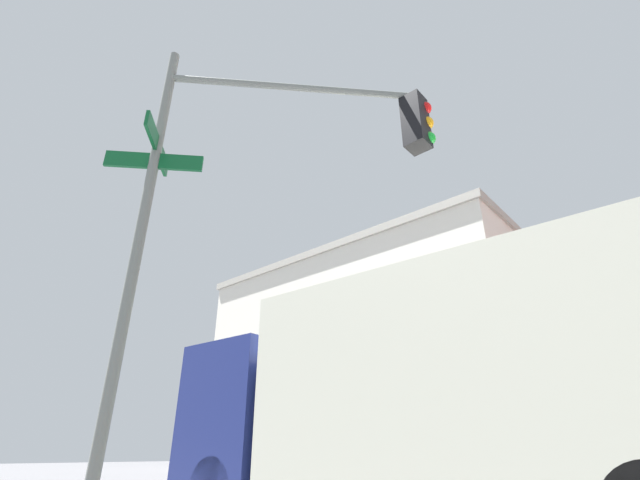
{
  "coord_description": "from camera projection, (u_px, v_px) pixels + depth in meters",
  "views": [
    {
      "loc": [
        -2.28,
        -8.78,
        1.05
      ],
      "look_at": [
        -5.27,
        -5.39,
        3.21
      ],
      "focal_mm": 25.0,
      "sensor_mm": 36.0,
      "label": 1
    }
  ],
  "objects": [
    {
      "name": "box_truck_second",
      "position": [
        418.0,
        390.0,
        6.73
      ],
      "size": [
        8.42,
        2.85,
        3.47
      ],
      "color": "navy",
      "rests_on": "ground_plane"
    },
    {
      "name": "traffic_signal_near",
      "position": [
        280.0,
        168.0,
        5.29
      ],
      "size": [
        2.75,
        2.96,
        5.79
      ],
      "color": "slate",
      "rests_on": "ground_plane"
    },
    {
      "name": "building_stucco",
      "position": [
        431.0,
        376.0,
        29.7
      ],
      "size": [
        18.29,
        22.7,
        11.26
      ],
      "color": "silver",
      "rests_on": "ground_plane"
    }
  ]
}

